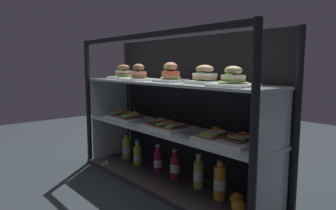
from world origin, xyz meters
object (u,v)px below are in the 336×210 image
Objects in this scene: plated_roll_sandwich_near_left_corner at (124,74)px; open_sandwich_tray_mid_right at (167,125)px; juice_bottle_tucked_behind at (158,161)px; open_sandwich_tray_mid_left at (128,116)px; open_sandwich_tray_near_left_corner at (227,137)px; plated_roll_sandwich_center at (171,74)px; juice_bottle_front_right_end at (198,174)px; juice_bottle_front_middle at (137,155)px; orange_fruit_near_left_post at (237,199)px; juice_bottle_front_second at (220,182)px; plated_roll_sandwich_mid_left at (233,80)px; orange_fruit_beside_bottles at (238,206)px; plated_roll_sandwich_near_right_corner at (138,74)px; juice_bottle_back_center at (127,148)px; juice_bottle_near_post at (175,167)px; plated_roll_sandwich_right_of_center at (205,76)px; kitchen_scissors at (107,160)px.

open_sandwich_tray_mid_right is at bearing -2.00° from plated_roll_sandwich_near_left_corner.
open_sandwich_tray_mid_right is 0.35m from juice_bottle_tucked_behind.
open_sandwich_tray_mid_left is 0.96m from open_sandwich_tray_near_left_corner.
plated_roll_sandwich_center is 0.81× the size of juice_bottle_front_right_end.
orange_fruit_near_left_post is (0.93, 0.01, -0.04)m from juice_bottle_front_middle.
plated_roll_sandwich_near_left_corner is 0.98× the size of juice_bottle_tucked_behind.
juice_bottle_front_second reaches higher than juice_bottle_front_middle.
open_sandwich_tray_near_left_corner is (-0.07, 0.06, -0.32)m from plated_roll_sandwich_mid_left.
juice_bottle_tucked_behind is 0.78m from orange_fruit_beside_bottles.
juice_bottle_front_middle is at bearing 179.56° from open_sandwich_tray_near_left_corner.
juice_bottle_tucked_behind is (0.22, 0.03, -0.00)m from juice_bottle_front_middle.
plated_roll_sandwich_near_right_corner is 0.55× the size of open_sandwich_tray_mid_right.
orange_fruit_beside_bottles is (1.16, -0.04, -0.67)m from plated_roll_sandwich_near_left_corner.
juice_bottle_back_center is at bearing 124.93° from plated_roll_sandwich_near_left_corner.
open_sandwich_tray_mid_right reaches higher than juice_bottle_front_middle.
plated_roll_sandwich_near_right_corner is at bearing -27.37° from juice_bottle_front_middle.
open_sandwich_tray_mid_right is 0.49m from juice_bottle_front_middle.
plated_roll_sandwich_near_left_corner is 1.16m from juice_bottle_front_second.
juice_bottle_near_post is (0.20, -0.01, 0.01)m from juice_bottle_tucked_behind.
plated_roll_sandwich_center is 0.73× the size of juice_bottle_front_second.
open_sandwich_tray_mid_left reaches higher than juice_bottle_front_right_end.
juice_bottle_front_right_end is (-0.32, 0.10, -0.61)m from plated_roll_sandwich_mid_left.
plated_roll_sandwich_near_left_corner is 1.12× the size of plated_roll_sandwich_right_of_center.
orange_fruit_beside_bottles is 1.05× the size of orange_fruit_near_left_post.
juice_bottle_front_middle is 2.59× the size of orange_fruit_beside_bottles.
plated_roll_sandwich_right_of_center is 0.93m from juice_bottle_front_middle.
plated_roll_sandwich_near_right_corner reaches higher than open_sandwich_tray_mid_left.
juice_bottle_tucked_behind is (0.38, 0.04, -0.63)m from plated_roll_sandwich_near_left_corner.
open_sandwich_tray_mid_left is (-0.49, -0.02, -0.34)m from plated_roll_sandwich_center.
orange_fruit_beside_bottles is at bearing -7.04° from juice_bottle_near_post.
open_sandwich_tray_mid_right is at bearing -175.96° from juice_bottle_front_second.
plated_roll_sandwich_center is 0.52× the size of open_sandwich_tray_mid_right.
plated_roll_sandwich_mid_left is 0.60× the size of open_sandwich_tray_mid_right.
juice_bottle_front_right_end is at bearing 4.82° from open_sandwich_tray_mid_left.
orange_fruit_near_left_post is at bearing 1.10° from plated_roll_sandwich_near_left_corner.
juice_bottle_front_second is at bearing 167.91° from open_sandwich_tray_near_left_corner.
plated_roll_sandwich_center is at bearing -178.92° from juice_bottle_front_second.
kitchen_scissors is at bearing -169.38° from plated_roll_sandwich_center.
juice_bottle_tucked_behind is (0.11, 0.09, -0.63)m from plated_roll_sandwich_near_right_corner.
orange_fruit_beside_bottles is at bearing -17.51° from juice_bottle_front_second.
open_sandwich_tray_mid_right reaches higher than juice_bottle_back_center.
juice_bottle_near_post is 0.69m from kitchen_scissors.
orange_fruit_beside_bottles is at bearing -11.21° from plated_roll_sandwich_right_of_center.
plated_roll_sandwich_near_right_corner is at bearing -166.03° from juice_bottle_near_post.
plated_roll_sandwich_right_of_center is at bearing 2.81° from open_sandwich_tray_mid_left.
plated_roll_sandwich_center is 0.58m from open_sandwich_tray_near_left_corner.
orange_fruit_near_left_post is (0.06, 0.02, -0.34)m from open_sandwich_tray_near_left_corner.
plated_roll_sandwich_near_left_corner is at bearing 177.01° from plated_roll_sandwich_mid_left.
orange_fruit_beside_bottles is (0.37, -0.08, -0.05)m from juice_bottle_front_right_end.
open_sandwich_tray_mid_left is 0.31m from juice_bottle_front_middle.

